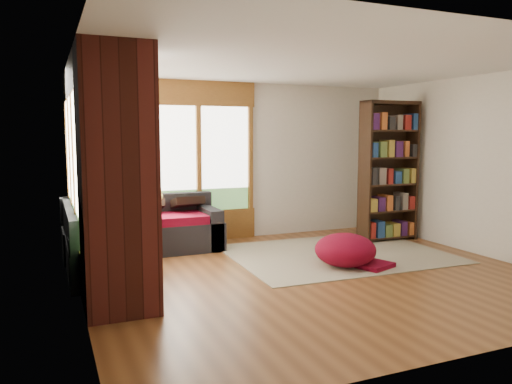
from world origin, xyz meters
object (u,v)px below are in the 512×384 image
object	(u,v)px
brick_chimney	(118,181)
area_rug	(337,254)
bookshelf	(389,172)
dog_tan	(138,206)
dog_brindle	(118,211)
pouf	(345,249)
sectional_sofa	(133,238)

from	to	relation	value
brick_chimney	area_rug	world-z (taller)	brick_chimney
bookshelf	dog_tan	distance (m)	4.05
bookshelf	dog_tan	bearing A→B (deg)	176.24
dog_brindle	pouf	bearing A→B (deg)	-139.32
brick_chimney	pouf	bearing A→B (deg)	10.51
sectional_sofa	bookshelf	xyz separation A→B (m)	(4.09, -0.36, 0.84)
brick_chimney	area_rug	bearing A→B (deg)	19.67
brick_chimney	sectional_sofa	xyz separation A→B (m)	(0.45, 2.05, -1.00)
sectional_sofa	dog_tan	bearing A→B (deg)	-49.77
area_rug	dog_brindle	size ratio (longest dim) A/B	3.52
brick_chimney	bookshelf	bearing A→B (deg)	20.45
pouf	sectional_sofa	bearing A→B (deg)	149.53
dog_tan	pouf	bearing A→B (deg)	-56.39
sectional_sofa	pouf	world-z (taller)	sectional_sofa
sectional_sofa	bookshelf	world-z (taller)	bookshelf
area_rug	dog_brindle	xyz separation A→B (m)	(-3.04, 0.52, 0.74)
bookshelf	pouf	size ratio (longest dim) A/B	2.81
pouf	dog_tan	size ratio (longest dim) A/B	0.87
bookshelf	sectional_sofa	bearing A→B (deg)	175.04
dog_tan	dog_brindle	bearing A→B (deg)	-164.55
pouf	brick_chimney	bearing A→B (deg)	-169.49
sectional_sofa	dog_brindle	world-z (taller)	dog_brindle
dog_tan	dog_brindle	distance (m)	0.41
dog_tan	area_rug	bearing A→B (deg)	-43.02
pouf	dog_tan	world-z (taller)	dog_tan
area_rug	dog_tan	size ratio (longest dim) A/B	3.29
area_rug	dog_brindle	distance (m)	3.17
pouf	area_rug	bearing A→B (deg)	66.57
brick_chimney	sectional_sofa	bearing A→B (deg)	77.71
bookshelf	dog_brindle	size ratio (longest dim) A/B	2.61
bookshelf	pouf	world-z (taller)	bookshelf
brick_chimney	dog_tan	distance (m)	2.09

